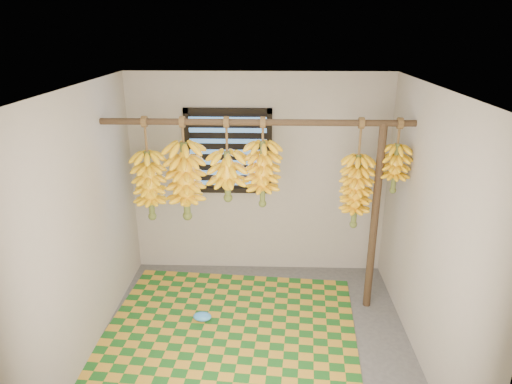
{
  "coord_description": "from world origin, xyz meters",
  "views": [
    {
      "loc": [
        0.14,
        -3.58,
        2.86
      ],
      "look_at": [
        0.0,
        0.55,
        1.35
      ],
      "focal_mm": 32.0,
      "sensor_mm": 36.0,
      "label": 1
    }
  ],
  "objects_px": {
    "banana_bunch_a": "(150,185)",
    "banana_bunch_b": "(186,181)",
    "woven_mat": "(231,326)",
    "support_post": "(374,221)",
    "plastic_bag": "(202,317)",
    "banana_bunch_c": "(228,176)",
    "banana_bunch_d": "(263,174)",
    "banana_bunch_f": "(395,168)",
    "banana_bunch_e": "(356,191)"
  },
  "relations": [
    {
      "from": "banana_bunch_b",
      "to": "banana_bunch_c",
      "type": "xyz_separation_m",
      "value": [
        0.42,
        0.0,
        0.06
      ]
    },
    {
      "from": "support_post",
      "to": "banana_bunch_a",
      "type": "xyz_separation_m",
      "value": [
        -2.27,
        -0.0,
        0.35
      ]
    },
    {
      "from": "banana_bunch_b",
      "to": "banana_bunch_d",
      "type": "xyz_separation_m",
      "value": [
        0.77,
        0.0,
        0.08
      ]
    },
    {
      "from": "banana_bunch_d",
      "to": "banana_bunch_e",
      "type": "xyz_separation_m",
      "value": [
        0.93,
        0.0,
        -0.17
      ]
    },
    {
      "from": "woven_mat",
      "to": "plastic_bag",
      "type": "distance_m",
      "value": 0.32
    },
    {
      "from": "banana_bunch_a",
      "to": "banana_bunch_d",
      "type": "bearing_deg",
      "value": 0.0
    },
    {
      "from": "support_post",
      "to": "woven_mat",
      "type": "distance_m",
      "value": 1.8
    },
    {
      "from": "banana_bunch_d",
      "to": "banana_bunch_f",
      "type": "bearing_deg",
      "value": 0.0
    },
    {
      "from": "woven_mat",
      "to": "banana_bunch_e",
      "type": "relative_size",
      "value": 2.22
    },
    {
      "from": "support_post",
      "to": "banana_bunch_f",
      "type": "height_order",
      "value": "banana_bunch_f"
    },
    {
      "from": "woven_mat",
      "to": "banana_bunch_c",
      "type": "height_order",
      "value": "banana_bunch_c"
    },
    {
      "from": "banana_bunch_a",
      "to": "banana_bunch_b",
      "type": "height_order",
      "value": "same"
    },
    {
      "from": "plastic_bag",
      "to": "banana_bunch_a",
      "type": "height_order",
      "value": "banana_bunch_a"
    },
    {
      "from": "support_post",
      "to": "banana_bunch_a",
      "type": "distance_m",
      "value": 2.3
    },
    {
      "from": "banana_bunch_b",
      "to": "banana_bunch_f",
      "type": "xyz_separation_m",
      "value": [
        2.06,
        0.0,
        0.15
      ]
    },
    {
      "from": "woven_mat",
      "to": "banana_bunch_f",
      "type": "xyz_separation_m",
      "value": [
        1.59,
        0.43,
        1.55
      ]
    },
    {
      "from": "support_post",
      "to": "banana_bunch_d",
      "type": "height_order",
      "value": "banana_bunch_d"
    },
    {
      "from": "support_post",
      "to": "plastic_bag",
      "type": "height_order",
      "value": "support_post"
    },
    {
      "from": "banana_bunch_c",
      "to": "banana_bunch_e",
      "type": "bearing_deg",
      "value": 0.0
    },
    {
      "from": "support_post",
      "to": "banana_bunch_c",
      "type": "height_order",
      "value": "banana_bunch_c"
    },
    {
      "from": "support_post",
      "to": "banana_bunch_b",
      "type": "xyz_separation_m",
      "value": [
        -1.91,
        0.0,
        0.4
      ]
    },
    {
      "from": "support_post",
      "to": "woven_mat",
      "type": "relative_size",
      "value": 0.81
    },
    {
      "from": "banana_bunch_c",
      "to": "banana_bunch_d",
      "type": "bearing_deg",
      "value": 0.0
    },
    {
      "from": "support_post",
      "to": "banana_bunch_d",
      "type": "xyz_separation_m",
      "value": [
        -1.14,
        0.0,
        0.49
      ]
    },
    {
      "from": "banana_bunch_c",
      "to": "banana_bunch_d",
      "type": "xyz_separation_m",
      "value": [
        0.35,
        0.0,
        0.02
      ]
    },
    {
      "from": "plastic_bag",
      "to": "banana_bunch_a",
      "type": "distance_m",
      "value": 1.45
    },
    {
      "from": "banana_bunch_d",
      "to": "banana_bunch_c",
      "type": "bearing_deg",
      "value": 180.0
    },
    {
      "from": "banana_bunch_f",
      "to": "banana_bunch_c",
      "type": "bearing_deg",
      "value": 180.0
    },
    {
      "from": "banana_bunch_c",
      "to": "banana_bunch_e",
      "type": "relative_size",
      "value": 0.75
    },
    {
      "from": "banana_bunch_b",
      "to": "banana_bunch_e",
      "type": "distance_m",
      "value": 1.7
    },
    {
      "from": "banana_bunch_b",
      "to": "banana_bunch_c",
      "type": "height_order",
      "value": "same"
    },
    {
      "from": "banana_bunch_f",
      "to": "banana_bunch_b",
      "type": "bearing_deg",
      "value": 180.0
    },
    {
      "from": "support_post",
      "to": "banana_bunch_e",
      "type": "height_order",
      "value": "banana_bunch_e"
    },
    {
      "from": "support_post",
      "to": "banana_bunch_f",
      "type": "bearing_deg",
      "value": 0.0
    },
    {
      "from": "plastic_bag",
      "to": "banana_bunch_f",
      "type": "relative_size",
      "value": 0.26
    },
    {
      "from": "banana_bunch_a",
      "to": "banana_bunch_b",
      "type": "distance_m",
      "value": 0.37
    },
    {
      "from": "banana_bunch_e",
      "to": "support_post",
      "type": "bearing_deg",
      "value": 0.0
    },
    {
      "from": "woven_mat",
      "to": "banana_bunch_c",
      "type": "distance_m",
      "value": 1.52
    },
    {
      "from": "plastic_bag",
      "to": "banana_bunch_a",
      "type": "bearing_deg",
      "value": 146.82
    },
    {
      "from": "banana_bunch_b",
      "to": "support_post",
      "type": "bearing_deg",
      "value": 0.0
    },
    {
      "from": "banana_bunch_b",
      "to": "banana_bunch_c",
      "type": "relative_size",
      "value": 1.24
    },
    {
      "from": "woven_mat",
      "to": "banana_bunch_a",
      "type": "height_order",
      "value": "banana_bunch_a"
    },
    {
      "from": "support_post",
      "to": "banana_bunch_c",
      "type": "distance_m",
      "value": 1.56
    },
    {
      "from": "plastic_bag",
      "to": "banana_bunch_e",
      "type": "bearing_deg",
      "value": 12.64
    },
    {
      "from": "banana_bunch_d",
      "to": "banana_bunch_f",
      "type": "xyz_separation_m",
      "value": [
        1.29,
        0.0,
        0.07
      ]
    },
    {
      "from": "banana_bunch_a",
      "to": "banana_bunch_c",
      "type": "relative_size",
      "value": 1.25
    },
    {
      "from": "banana_bunch_a",
      "to": "banana_bunch_b",
      "type": "xyz_separation_m",
      "value": [
        0.36,
        0.0,
        0.05
      ]
    },
    {
      "from": "plastic_bag",
      "to": "banana_bunch_d",
      "type": "distance_m",
      "value": 1.6
    },
    {
      "from": "support_post",
      "to": "banana_bunch_d",
      "type": "bearing_deg",
      "value": 180.0
    },
    {
      "from": "banana_bunch_a",
      "to": "banana_bunch_e",
      "type": "relative_size",
      "value": 0.95
    }
  ]
}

